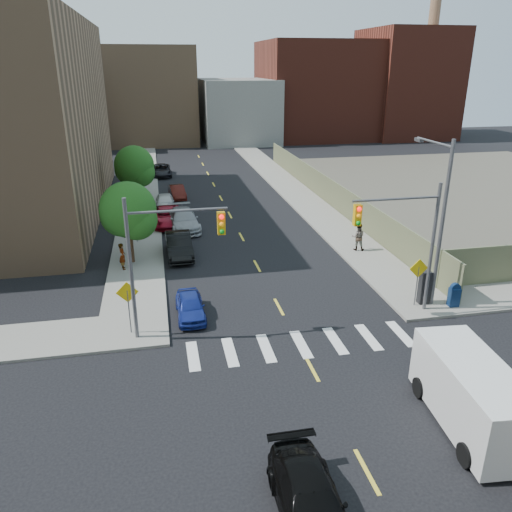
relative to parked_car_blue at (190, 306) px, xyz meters
name	(u,v)px	position (x,y,z in m)	size (l,w,h in m)	color
ground	(327,396)	(4.81, -7.84, -0.61)	(160.00, 160.00, 0.00)	black
sidewalk_nw	(142,180)	(-2.94, 33.66, -0.53)	(3.50, 73.00, 0.15)	gray
sidewalk_ne	(275,174)	(12.56, 33.66, -0.53)	(3.50, 73.00, 0.15)	gray
fence_north	(328,191)	(14.41, 20.16, 0.64)	(0.12, 44.00, 2.50)	#646C4B
gravel_lot	(487,189)	(32.81, 22.16, -0.58)	(36.00, 42.00, 0.06)	#595447
bg_bldg_west	(48,107)	(-17.19, 62.16, 5.39)	(14.00, 18.00, 12.00)	#592319
bg_bldg_midwest	(151,95)	(-1.19, 64.16, 6.89)	(14.00, 16.00, 15.00)	#8C6B4C
bg_bldg_center	(238,111)	(12.81, 62.16, 4.39)	(12.00, 16.00, 10.00)	gray
bg_bldg_east	(315,90)	(26.81, 64.16, 7.39)	(18.00, 18.00, 16.00)	#592319
bg_bldg_fareast	(405,84)	(42.81, 62.16, 8.39)	(14.00, 16.00, 18.00)	#592319
smokestack	(430,53)	(46.81, 62.16, 13.39)	(1.80, 1.80, 28.00)	#8C6B4C
signal_nw	(163,249)	(-1.18, -1.84, 3.92)	(4.59, 0.30, 7.00)	#59595E
signal_ne	(407,233)	(10.79, -1.84, 3.92)	(4.59, 0.30, 7.00)	#59595E
streetlight_ne	(439,212)	(13.01, -0.94, 4.61)	(0.25, 3.70, 9.00)	#59595E
warn_sign_nw	(128,298)	(-2.99, -1.34, 1.39)	(1.06, 0.06, 2.83)	#59595E
warn_sign_ne	(418,274)	(12.01, -1.34, 1.39)	(1.06, 0.06, 2.83)	#59595E
warn_sign_midwest	(135,218)	(-2.99, 12.16, 1.39)	(1.06, 0.06, 2.83)	#59595E
tree_west_near	(128,213)	(-3.19, 8.21, 2.87)	(3.66, 3.64, 5.52)	#332114
tree_west_far	(134,168)	(-3.19, 23.21, 2.87)	(3.66, 3.64, 5.52)	#332114
parked_car_blue	(190,306)	(0.00, 0.00, 0.00)	(1.44, 3.57, 1.22)	navy
parked_car_black	(179,245)	(-0.08, 9.02, 0.18)	(1.66, 4.77, 1.57)	black
parked_car_red	(167,216)	(-0.64, 16.42, 0.11)	(2.38, 5.17, 1.44)	maroon
parked_car_silver	(184,220)	(0.61, 15.02, 0.18)	(2.19, 5.40, 1.57)	#979A9E
parked_car_white	(165,202)	(-0.69, 21.09, 0.09)	(1.66, 4.12, 1.40)	silver
parked_car_maroon	(177,192)	(0.61, 24.88, 0.03)	(1.34, 3.85, 1.27)	#42120D
parked_car_grey	(161,170)	(-0.69, 35.90, 0.07)	(2.25, 4.87, 1.35)	black
black_sedan	(310,502)	(2.44, -13.23, 0.06)	(1.88, 4.62, 1.34)	black
cargo_van	(470,391)	(9.32, -10.27, 0.75)	(2.74, 5.79, 2.58)	silver
mailbox	(454,295)	(14.01, -1.84, 0.19)	(0.56, 0.43, 1.33)	#0D254E
payphone	(424,287)	(12.58, -1.19, 0.47)	(0.55, 0.45, 1.85)	black
pedestrian_west	(122,256)	(-3.73, 7.03, 0.41)	(0.63, 0.41, 1.73)	gray
pedestrian_east	(358,237)	(12.25, 7.37, 0.50)	(0.93, 0.72, 1.91)	gray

